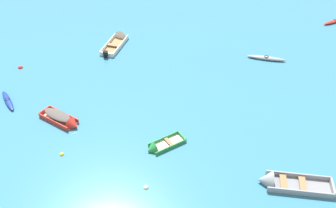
{
  "coord_description": "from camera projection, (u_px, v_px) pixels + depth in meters",
  "views": [
    {
      "loc": [
        -0.82,
        -0.35,
        18.84
      ],
      "look_at": [
        0.0,
        23.26,
        0.15
      ],
      "focal_mm": 40.88,
      "sensor_mm": 36.0,
      "label": 1
    }
  ],
  "objects": [
    {
      "name": "kayak_grey_back_row_left",
      "position": [
        266.0,
        58.0,
        35.52
      ],
      "size": [
        3.53,
        1.5,
        0.33
      ],
      "color": "gray",
      "rests_on": "ground_plane"
    },
    {
      "name": "kayak_red_outer_right",
      "position": [
        335.0,
        21.0,
        41.52
      ],
      "size": [
        3.11,
        1.82,
        0.3
      ],
      "color": "red",
      "rests_on": "ground_plane"
    },
    {
      "name": "kayak_deep_blue_near_right",
      "position": [
        8.0,
        101.0,
        30.49
      ],
      "size": [
        1.9,
        2.78,
        0.28
      ],
      "color": "navy",
      "rests_on": "ground_plane"
    },
    {
      "name": "rowboat_green_distant_center",
      "position": [
        157.0,
        147.0,
        26.37
      ],
      "size": [
        2.98,
        2.3,
        0.97
      ],
      "color": "beige",
      "rests_on": "ground_plane"
    },
    {
      "name": "rowboat_white_midfield_right",
      "position": [
        119.0,
        40.0,
        38.21
      ],
      "size": [
        2.7,
        4.77,
        1.29
      ],
      "color": "#99754C",
      "rests_on": "ground_plane"
    },
    {
      "name": "rowboat_grey_near_camera",
      "position": [
        279.0,
        182.0,
        23.86
      ],
      "size": [
        4.76,
        2.13,
        1.3
      ],
      "color": "gray",
      "rests_on": "ground_plane"
    },
    {
      "name": "rowboat_red_outer_left",
      "position": [
        64.0,
        120.0,
        28.4
      ],
      "size": [
        3.46,
        2.88,
        1.05
      ],
      "color": "beige",
      "rests_on": "ground_plane"
    },
    {
      "name": "mooring_buoy_trailing",
      "position": [
        21.0,
        68.0,
        34.49
      ],
      "size": [
        0.43,
        0.43,
        0.43
      ],
      "primitive_type": "sphere",
      "color": "red",
      "rests_on": "ground_plane"
    },
    {
      "name": "mooring_buoy_between_boats_right",
      "position": [
        62.0,
        155.0,
        26.0
      ],
      "size": [
        0.32,
        0.32,
        0.32
      ],
      "primitive_type": "sphere",
      "color": "yellow",
      "rests_on": "ground_plane"
    },
    {
      "name": "mooring_buoy_midfield",
      "position": [
        146.0,
        188.0,
        23.78
      ],
      "size": [
        0.34,
        0.34,
        0.34
      ],
      "primitive_type": "sphere",
      "color": "silver",
      "rests_on": "ground_plane"
    }
  ]
}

